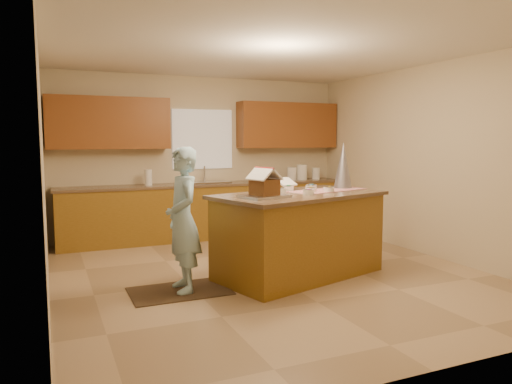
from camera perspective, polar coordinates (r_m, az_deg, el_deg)
floor at (r=6.05m, az=1.65°, el=-9.60°), size 5.50×5.50×0.00m
ceiling at (r=5.92m, az=1.73°, el=16.43°), size 5.50×5.50×0.00m
wall_back at (r=8.40m, az=-6.34°, el=4.12°), size 5.50×5.50×0.00m
wall_front at (r=3.55m, az=20.95°, el=0.98°), size 5.50×5.50×0.00m
wall_left at (r=5.28m, az=-23.71°, el=2.44°), size 5.50×5.50×0.00m
wall_right at (r=7.26m, az=19.88°, el=3.48°), size 5.50×5.50×0.00m
stone_accent at (r=4.49m, az=-23.41°, el=0.61°), size 0.00×2.50×2.50m
window_curtain at (r=8.37m, az=-6.31°, el=6.17°), size 1.05×0.03×1.00m
back_counter_base at (r=8.20m, az=-5.65°, el=-2.31°), size 4.80×0.60×0.88m
back_counter_top at (r=8.14m, az=-5.68°, el=0.89°), size 4.85×0.63×0.04m
upper_cabinet_left at (r=7.90m, az=-16.90°, el=7.76°), size 1.85×0.35×0.80m
upper_cabinet_right at (r=8.82m, az=3.72°, el=7.82°), size 1.85×0.35×0.80m
sink at (r=8.14m, az=-5.68°, el=0.82°), size 0.70×0.45×0.12m
faucet at (r=8.30m, az=-6.08°, el=2.10°), size 0.03×0.03×0.28m
island_base at (r=5.90m, az=5.09°, el=-5.23°), size 2.17×1.50×0.96m
island_top at (r=5.82m, az=5.14°, el=-0.36°), size 2.28×1.61×0.04m
table_runner at (r=6.17m, az=8.38°, el=0.21°), size 1.16×0.69×0.01m
baking_tray at (r=5.37m, az=0.99°, el=-0.50°), size 0.59×0.50×0.03m
cookbook at (r=6.22m, az=3.51°, el=1.19°), size 0.28×0.25×0.10m
tinsel_tree at (r=6.46m, az=10.20°, el=3.10°), size 0.30×0.30×0.60m
rug at (r=5.45m, az=-8.97°, el=-11.42°), size 1.06×0.69×0.01m
boy at (r=5.28m, az=-8.59°, el=-3.21°), size 0.38×0.57×1.56m
canister_a at (r=8.75m, az=4.24°, el=2.16°), size 0.17×0.17×0.23m
canister_b at (r=8.84m, az=5.41°, el=2.33°), size 0.19×0.19×0.27m
canister_c at (r=8.99m, az=7.06°, el=2.17°), size 0.15×0.15×0.21m
paper_towel at (r=7.89m, az=-12.54°, el=1.67°), size 0.12×0.12×0.25m
gingerbread_house at (r=5.35m, az=0.99°, el=0.87°), size 0.37×0.38×0.31m
candy_bowls at (r=5.96m, az=5.27°, el=0.30°), size 0.89×0.66×0.06m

